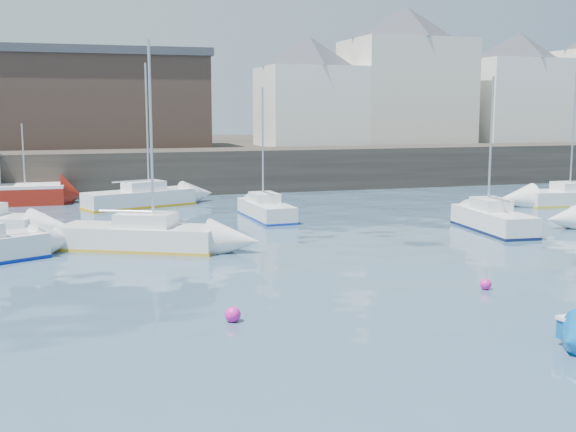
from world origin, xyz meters
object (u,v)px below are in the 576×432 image
object	(u,v)px
sailboat_f	(266,209)
buoy_far	(213,244)
sailboat_c	(493,219)
sailboat_b	(140,236)
buoy_mid	(485,289)
sailboat_h	(140,198)
buoy_near	(233,322)

from	to	relation	value
sailboat_f	buoy_far	distance (m)	7.81
sailboat_c	sailboat_b	bearing A→B (deg)	178.83
sailboat_c	buoy_far	world-z (taller)	sailboat_c
sailboat_f	buoy_mid	size ratio (longest dim) A/B	18.78
sailboat_h	buoy_near	bearing A→B (deg)	-89.80
sailboat_b	buoy_far	world-z (taller)	sailboat_b
buoy_near	buoy_mid	bearing A→B (deg)	7.16
sailboat_c	sailboat_f	distance (m)	11.89
sailboat_f	sailboat_h	size ratio (longest dim) A/B	0.82
sailboat_b	sailboat_c	world-z (taller)	sailboat_b
sailboat_f	buoy_far	bearing A→B (deg)	-122.88
sailboat_c	buoy_mid	size ratio (longest dim) A/B	19.84
buoy_far	sailboat_c	bearing A→B (deg)	-2.72
sailboat_c	buoy_far	xyz separation A→B (m)	(-13.69, 0.65, -0.57)
sailboat_c	buoy_far	size ratio (longest dim) A/B	18.14
sailboat_h	buoy_near	world-z (taller)	sailboat_h
sailboat_b	buoy_far	bearing A→B (deg)	5.49
sailboat_f	buoy_near	xyz separation A→B (m)	(-5.99, -18.26, -0.50)
buoy_far	sailboat_b	bearing A→B (deg)	-174.51
buoy_near	buoy_mid	distance (m)	8.83
sailboat_c	buoy_mid	xyz separation A→B (m)	(-6.68, -9.96, -0.57)
buoy_near	sailboat_h	bearing A→B (deg)	90.20
buoy_mid	sailboat_f	bearing A→B (deg)	99.19
sailboat_f	buoy_far	xyz separation A→B (m)	(-4.23, -6.55, -0.50)
sailboat_f	sailboat_h	world-z (taller)	sailboat_h
sailboat_b	sailboat_f	distance (m)	10.10
sailboat_b	buoy_far	size ratio (longest dim) A/B	21.17
sailboat_b	buoy_mid	distance (m)	14.50
buoy_near	buoy_mid	world-z (taller)	buoy_near
sailboat_h	buoy_far	bearing A→B (deg)	-82.15
sailboat_f	buoy_near	size ratio (longest dim) A/B	15.65
sailboat_c	buoy_near	bearing A→B (deg)	-144.40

